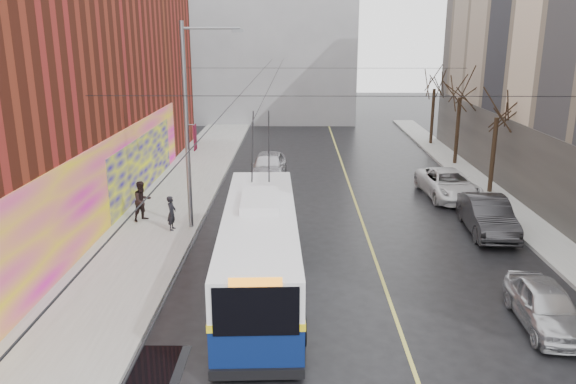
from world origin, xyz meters
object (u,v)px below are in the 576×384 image
tree_mid (461,85)px  trolleybus (260,248)px  parked_car_c (448,184)px  pedestrian_b (142,201)px  parked_car_a (545,305)px  parked_car_b (487,215)px  streetlight_pole (190,122)px  following_car (269,166)px  pedestrian_a (172,213)px  tree_far (435,79)px  tree_near (498,103)px

tree_mid → trolleybus: size_ratio=0.58×
parked_car_c → pedestrian_b: 15.87m
parked_car_a → parked_car_b: 8.27m
streetlight_pole → following_car: streetlight_pole is taller
pedestrian_a → parked_car_b: bearing=-84.4°
parked_car_a → following_car: size_ratio=0.81×
tree_far → parked_car_a: size_ratio=1.67×
following_car → trolleybus: bearing=-84.8°
streetlight_pole → trolleybus: (3.31, -5.93, -3.35)m
streetlight_pole → parked_car_c: (12.67, 5.36, -4.11)m
tree_near → tree_mid: bearing=90.0°
following_car → parked_car_a: bearing=-58.8°
parked_car_b → following_car: following_car is taller
tree_mid → following_car: bearing=-162.0°
tree_far → following_car: 17.01m
tree_near → parked_car_c: size_ratio=1.21×
trolleybus → pedestrian_a: trolleybus is taller
parked_car_a → pedestrian_b: size_ratio=2.12×
trolleybus → streetlight_pole: bearing=116.5°
pedestrian_a → pedestrian_b: pedestrian_b is taller
following_car → pedestrian_b: 9.80m
tree_far → parked_car_a: bearing=-96.3°
tree_far → pedestrian_b: size_ratio=3.53×
streetlight_pole → pedestrian_a: bearing=-155.8°
following_car → pedestrian_a: (-3.80, -9.43, 0.09)m
following_car → tree_near: bearing=-10.3°
parked_car_b → tree_near: bearing=73.9°
tree_mid → tree_far: (0.00, 7.00, -0.11)m
tree_mid → pedestrian_a: 21.37m
tree_near → trolleybus: size_ratio=0.56×
tree_mid → parked_car_c: bearing=-107.9°
parked_car_c → following_car: (-9.79, 3.67, 0.10)m
tree_near → tree_far: (0.00, 14.00, 0.17)m
tree_mid → parked_car_a: bearing=-98.3°
tree_mid → trolleybus: 22.64m
tree_near → parked_car_c: tree_near is taller
parked_car_a → parked_car_c: bearing=89.9°
streetlight_pole → trolleybus: bearing=-60.8°
parked_car_c → pedestrian_b: size_ratio=2.84×
tree_far → parked_car_c: (-2.46, -14.64, -4.41)m
parked_car_a → streetlight_pole: bearing=147.6°
tree_near → parked_car_b: size_ratio=1.33×
parked_car_c → pedestrian_b: pedestrian_b is taller
pedestrian_a → tree_near: bearing=-63.6°
following_car → pedestrian_b: size_ratio=2.62×
tree_near → parked_car_b: bearing=-109.5°
parked_car_c → following_car: 10.46m
parked_car_b → parked_car_c: size_ratio=0.91×
parked_car_a → parked_car_c: size_ratio=0.75×
tree_far → parked_car_b: 20.77m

